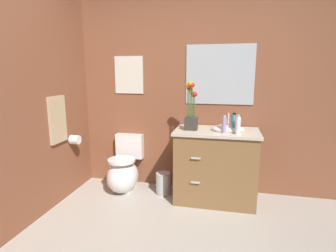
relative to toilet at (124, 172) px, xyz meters
The scene contains 13 objects.
wall_back 1.49m from the toilet, 15.87° to the left, with size 4.53×0.05×2.50m, color brown.
wall_left 1.51m from the toilet, 124.17° to the right, with size 0.05×4.82×2.50m, color brown.
toilet is the anchor object (origin of this frame).
vanity_cabinet 1.16m from the toilet, ahead, with size 0.94×0.56×1.02m.
flower_vase 1.16m from the toilet, ahead, with size 0.14×0.14×0.55m.
soap_bottle 1.40m from the toilet, ahead, with size 0.05×0.05×0.19m.
lotion_bottle 1.54m from the toilet, ahead, with size 0.05×0.05×0.21m.
hand_wash_bottle 1.49m from the toilet, ahead, with size 0.06×0.06×0.22m.
trash_bin 0.52m from the toilet, ahead, with size 0.18×0.18×0.27m.
wall_poster 1.23m from the toilet, 90.00° to the left, with size 0.37×0.01×0.47m, color silver.
wall_mirror 1.68m from the toilet, 13.22° to the left, with size 0.80×0.01×0.70m, color #B2BCC6.
hanging_towel 1.02m from the toilet, 144.31° to the right, with size 0.03×0.28×0.52m, color tan.
toilet_paper_roll 0.72m from the toilet, 159.91° to the right, with size 0.11×0.11×0.11m, color white.
Camera 1 is at (0.39, -1.60, 1.48)m, focal length 28.99 mm.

